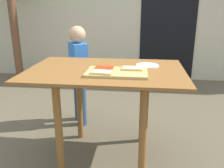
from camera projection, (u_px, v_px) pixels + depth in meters
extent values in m
plane|color=brown|center=(106.00, 157.00, 2.09)|extent=(16.00, 16.00, 0.00)
cube|color=black|center=(168.00, 20.00, 3.97)|extent=(0.90, 0.02, 2.00)
cube|color=brown|center=(106.00, 70.00, 1.85)|extent=(1.19, 0.79, 0.02)
cylinder|color=brown|center=(59.00, 133.00, 1.72)|extent=(0.05, 0.05, 0.76)
cylinder|color=brown|center=(143.00, 138.00, 1.66)|extent=(0.05, 0.05, 0.76)
cylinder|color=brown|center=(79.00, 101.00, 2.28)|extent=(0.05, 0.05, 0.76)
cylinder|color=brown|center=(143.00, 104.00, 2.22)|extent=(0.05, 0.05, 0.76)
cube|color=tan|center=(117.00, 72.00, 1.72)|extent=(0.43, 0.27, 0.02)
cube|color=#E4AD59|center=(105.00, 68.00, 1.78)|extent=(0.16, 0.11, 0.01)
cube|color=red|center=(105.00, 67.00, 1.78)|extent=(0.14, 0.10, 0.00)
cube|color=#E4AD59|center=(101.00, 72.00, 1.67)|extent=(0.16, 0.12, 0.01)
cube|color=beige|center=(101.00, 71.00, 1.67)|extent=(0.14, 0.10, 0.00)
cube|color=#E4AD59|center=(132.00, 68.00, 1.77)|extent=(0.15, 0.10, 0.01)
cube|color=beige|center=(132.00, 68.00, 1.77)|extent=(0.14, 0.09, 0.00)
cylinder|color=white|center=(147.00, 65.00, 1.94)|extent=(0.18, 0.18, 0.01)
cylinder|color=#314D68|center=(78.00, 99.00, 2.70)|extent=(0.09, 0.09, 0.49)
cylinder|color=#314D68|center=(82.00, 103.00, 2.58)|extent=(0.09, 0.09, 0.49)
cube|color=blue|center=(78.00, 62.00, 2.50)|extent=(0.24, 0.28, 0.38)
sphere|color=tan|center=(77.00, 34.00, 2.42)|extent=(0.17, 0.17, 0.17)
cylinder|color=brown|center=(15.00, 31.00, 3.87)|extent=(0.12, 0.12, 1.68)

